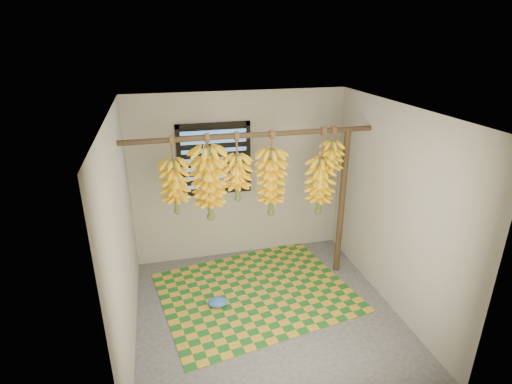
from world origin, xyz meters
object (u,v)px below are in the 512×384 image
object	(u,v)px
plastic_bag	(218,302)
banana_bunch_a	(175,186)
banana_bunch_b	(209,184)
support_post	(342,204)
woven_mat	(256,292)
banana_bunch_f	(331,160)
banana_bunch_e	(320,186)
banana_bunch_d	(271,182)
banana_bunch_c	(237,178)

from	to	relation	value
plastic_bag	banana_bunch_a	xyz separation A→B (m)	(-0.38, 0.41, 1.39)
banana_bunch_a	banana_bunch_b	world-z (taller)	same
support_post	woven_mat	bearing A→B (deg)	-168.76
woven_mat	banana_bunch_b	world-z (taller)	banana_bunch_b
banana_bunch_f	banana_bunch_e	bearing A→B (deg)	180.00
banana_bunch_d	banana_bunch_c	bearing A→B (deg)	180.00
banana_bunch_a	banana_bunch_d	bearing A→B (deg)	-0.00
plastic_bag	banana_bunch_a	world-z (taller)	banana_bunch_a
plastic_bag	banana_bunch_e	distance (m)	1.92
banana_bunch_a	banana_bunch_d	size ratio (longest dim) A/B	0.87
banana_bunch_e	banana_bunch_f	bearing A→B (deg)	0.00
woven_mat	plastic_bag	bearing A→B (deg)	-162.33
banana_bunch_c	banana_bunch_e	size ratio (longest dim) A/B	0.74
banana_bunch_a	banana_bunch_c	world-z (taller)	same
banana_bunch_c	banana_bunch_a	bearing A→B (deg)	180.00
banana_bunch_c	banana_bunch_e	bearing A→B (deg)	0.00
plastic_bag	banana_bunch_a	distance (m)	1.50
banana_bunch_e	banana_bunch_b	bearing A→B (deg)	180.00
support_post	banana_bunch_e	distance (m)	0.44
banana_bunch_a	banana_bunch_c	size ratio (longest dim) A/B	1.11
plastic_bag	banana_bunch_c	size ratio (longest dim) A/B	0.29
banana_bunch_d	banana_bunch_a	bearing A→B (deg)	180.00
banana_bunch_b	banana_bunch_f	size ratio (longest dim) A/B	1.53
banana_bunch_c	banana_bunch_f	xyz separation A→B (m)	(1.20, 0.00, 0.12)
plastic_bag	banana_bunch_f	bearing A→B (deg)	14.77
support_post	banana_bunch_d	size ratio (longest dim) A/B	1.86
support_post	banana_bunch_b	size ratio (longest dim) A/B	1.90
banana_bunch_f	banana_bunch_b	bearing A→B (deg)	180.00
banana_bunch_c	banana_bunch_b	bearing A→B (deg)	180.00
banana_bunch_c	woven_mat	bearing A→B (deg)	-55.84
banana_bunch_b	banana_bunch_f	xyz separation A→B (m)	(1.54, 0.00, 0.17)
banana_bunch_b	plastic_bag	bearing A→B (deg)	-91.92
banana_bunch_a	plastic_bag	bearing A→B (deg)	-47.07
woven_mat	banana_bunch_e	world-z (taller)	banana_bunch_e
plastic_bag	banana_bunch_b	bearing A→B (deg)	88.08
woven_mat	banana_bunch_a	size ratio (longest dim) A/B	2.48
banana_bunch_a	banana_bunch_b	distance (m)	0.39
banana_bunch_b	banana_bunch_a	bearing A→B (deg)	180.00
banana_bunch_f	woven_mat	bearing A→B (deg)	-166.72
banana_bunch_e	support_post	bearing A→B (deg)	0.00
support_post	banana_bunch_c	distance (m)	1.48
banana_bunch_e	banana_bunch_f	distance (m)	0.36
banana_bunch_c	banana_bunch_f	world-z (taller)	same
woven_mat	banana_bunch_b	distance (m)	1.55
banana_bunch_e	woven_mat	bearing A→B (deg)	-164.83
banana_bunch_c	banana_bunch_d	world-z (taller)	same
support_post	banana_bunch_f	xyz separation A→B (m)	(-0.19, 0.00, 0.62)
banana_bunch_a	banana_bunch_b	xyz separation A→B (m)	(0.39, 0.00, -0.00)
support_post	banana_bunch_e	bearing A→B (deg)	180.00
banana_bunch_d	banana_bunch_f	distance (m)	0.81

